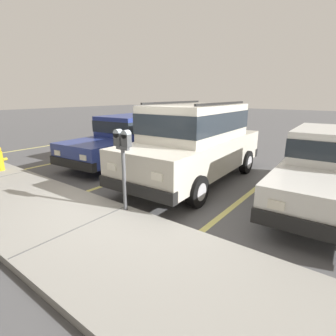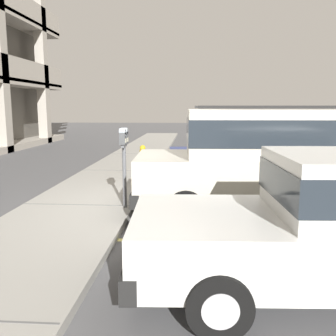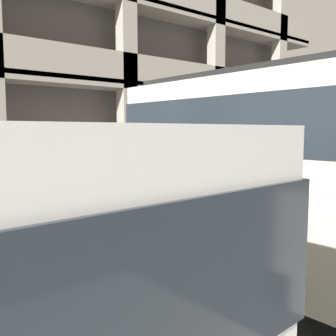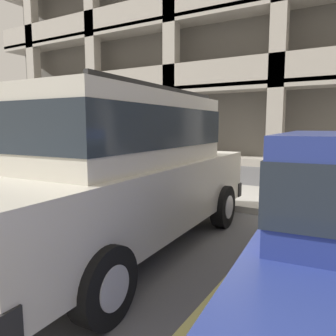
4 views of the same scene
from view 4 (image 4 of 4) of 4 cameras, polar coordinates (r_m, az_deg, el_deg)
ground_plane at (r=6.35m, az=4.71°, el=-7.64°), size 80.00×80.00×0.10m
sidewalk at (r=7.48m, az=9.04°, el=-4.53°), size 40.00×2.20×0.12m
parking_stall_lines at (r=4.56m, az=15.11°, el=-13.27°), size 12.59×4.80×0.01m
silver_suv at (r=4.23m, az=-8.52°, el=0.46°), size 2.15×4.85×2.03m
parking_meter_near at (r=6.50m, az=5.36°, el=4.25°), size 0.35×0.12×1.51m
parking_meter_far at (r=10.72m, az=-26.65°, el=3.73°), size 0.15×0.12×1.42m
parking_garage at (r=18.84m, az=22.35°, el=20.47°), size 32.00×10.00×13.25m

